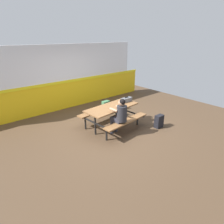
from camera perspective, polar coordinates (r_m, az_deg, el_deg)
ground_plane at (r=6.37m, az=-1.08°, el=-5.01°), size 10.00×10.00×0.02m
accent_backdrop at (r=8.09m, az=-13.33°, el=9.81°), size 8.00×0.14×2.60m
picnic_table_main at (r=6.22m, az=0.00°, el=0.21°), size 1.88×1.69×0.74m
student_nearer at (r=5.66m, az=2.40°, el=-0.64°), size 0.38×0.53×1.21m
toolbox_grey at (r=6.63m, az=4.40°, el=3.74°), size 0.40×0.18×0.18m
backpack_dark at (r=7.69m, az=-1.91°, el=1.76°), size 0.30×0.22×0.44m
tote_bag_bright at (r=7.87m, az=2.16°, el=2.06°), size 0.34×0.21×0.43m
satchel_spare at (r=6.54m, az=13.98°, el=-2.75°), size 0.30×0.22×0.44m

